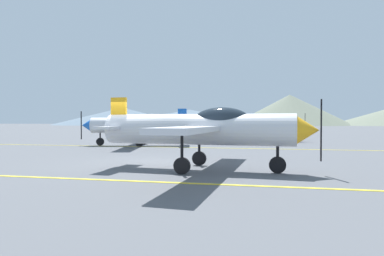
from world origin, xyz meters
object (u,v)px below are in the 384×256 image
object	(u,v)px
airplane_near	(205,128)
airplane_mid	(135,125)
airplane_far	(259,124)
airplane_back	(240,123)

from	to	relation	value
airplane_near	airplane_mid	world-z (taller)	same
airplane_near	airplane_far	size ratio (longest dim) A/B	1.00
airplane_mid	airplane_far	size ratio (longest dim) A/B	1.00
airplane_near	airplane_mid	size ratio (longest dim) A/B	1.00
airplane_back	airplane_near	bearing A→B (deg)	-89.17
airplane_near	airplane_far	distance (m)	18.30
airplane_mid	airplane_far	xyz separation A→B (m)	(8.84, 7.53, 0.00)
airplane_far	airplane_mid	bearing A→B (deg)	-139.58
airplane_near	airplane_back	world-z (taller)	same
airplane_near	airplane_far	world-z (taller)	same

